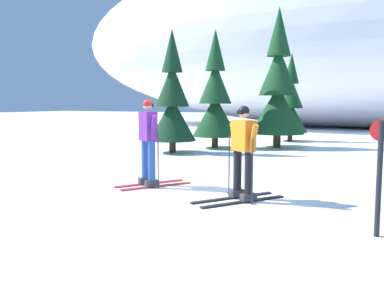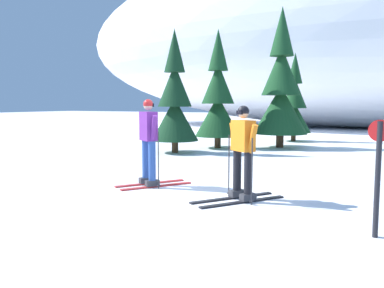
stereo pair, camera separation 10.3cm
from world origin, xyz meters
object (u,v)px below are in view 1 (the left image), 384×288
object	(u,v)px
pine_tree_left	(215,99)
pine_tree_far_left	(172,102)
pine_tree_center_left	(291,104)
trail_marker_post	(380,171)
skier_orange_jacket	(243,151)
pine_tree_center_right	(278,89)
skier_purple_jacket	(148,140)

from	to	relation	value
pine_tree_left	pine_tree_far_left	bearing A→B (deg)	-110.64
pine_tree_far_left	pine_tree_center_left	bearing A→B (deg)	65.73
pine_tree_center_left	trail_marker_post	bearing A→B (deg)	-73.11
skier_orange_jacket	pine_tree_left	distance (m)	8.48
pine_tree_center_right	trail_marker_post	distance (m)	10.72
skier_purple_jacket	pine_tree_center_left	bearing A→B (deg)	87.52
pine_tree_left	trail_marker_post	bearing A→B (deg)	-55.85
pine_tree_center_left	pine_tree_far_left	bearing A→B (deg)	-114.27
pine_tree_center_right	skier_purple_jacket	bearing A→B (deg)	-94.04
skier_purple_jacket	pine_tree_center_right	world-z (taller)	pine_tree_center_right
skier_orange_jacket	pine_tree_center_right	bearing A→B (deg)	100.05
skier_orange_jacket	pine_tree_center_left	bearing A→B (deg)	98.12
pine_tree_far_left	pine_tree_left	world-z (taller)	pine_tree_left
pine_tree_far_left	pine_tree_center_left	world-z (taller)	pine_tree_far_left
skier_orange_jacket	pine_tree_center_left	world-z (taller)	pine_tree_center_left
pine_tree_far_left	pine_tree_center_right	world-z (taller)	pine_tree_center_right
pine_tree_left	pine_tree_center_right	bearing A→B (deg)	30.28
skier_purple_jacket	pine_tree_center_left	size ratio (longest dim) A/B	0.46
pine_tree_far_left	trail_marker_post	distance (m)	9.47
skier_purple_jacket	skier_orange_jacket	xyz separation A→B (m)	(2.16, -0.31, -0.08)
skier_purple_jacket	pine_tree_center_left	xyz separation A→B (m)	(0.49, 11.38, 0.70)
skier_purple_jacket	pine_tree_center_right	distance (m)	8.61
pine_tree_center_right	trail_marker_post	size ratio (longest dim) A/B	3.53
trail_marker_post	pine_tree_far_left	bearing A→B (deg)	134.98
trail_marker_post	skier_orange_jacket	bearing A→B (deg)	153.07
skier_purple_jacket	pine_tree_center_right	xyz separation A→B (m)	(0.60, 8.50, 1.29)
skier_orange_jacket	trail_marker_post	world-z (taller)	skier_orange_jacket
skier_purple_jacket	pine_tree_far_left	bearing A→B (deg)	113.56
pine_tree_far_left	trail_marker_post	xyz separation A→B (m)	(6.66, -6.67, -0.92)
skier_purple_jacket	skier_orange_jacket	size ratio (longest dim) A/B	1.07
skier_orange_jacket	pine_tree_far_left	size ratio (longest dim) A/B	0.40
skier_orange_jacket	pine_tree_center_right	xyz separation A→B (m)	(-1.56, 8.80, 1.37)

